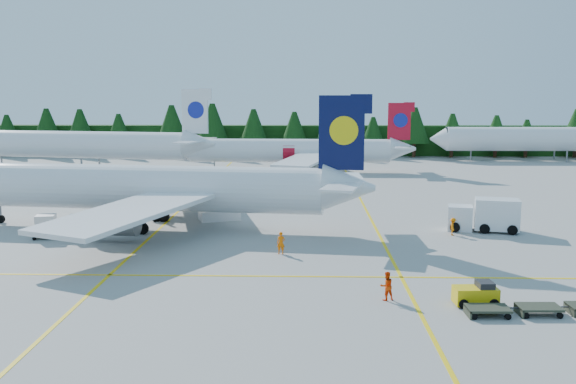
{
  "coord_description": "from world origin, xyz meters",
  "views": [
    {
      "loc": [
        -0.57,
        -48.33,
        12.34
      ],
      "look_at": [
        -2.11,
        9.22,
        3.5
      ],
      "focal_mm": 40.0,
      "sensor_mm": 36.0,
      "label": 1
    }
  ],
  "objects_px": {
    "airstairs": "(219,212)",
    "airliner_red": "(285,151)",
    "airliner_navy": "(125,188)",
    "service_truck": "(484,215)",
    "baggage_tug": "(477,294)"
  },
  "relations": [
    {
      "from": "airliner_red",
      "to": "airstairs",
      "type": "relative_size",
      "value": 6.39
    },
    {
      "from": "airliner_red",
      "to": "airstairs",
      "type": "xyz_separation_m",
      "value": [
        -5.4,
        -39.72,
        -2.53
      ]
    },
    {
      "from": "airstairs",
      "to": "baggage_tug",
      "type": "xyz_separation_m",
      "value": [
        18.7,
        -25.57,
        -0.1
      ]
    },
    {
      "from": "airliner_red",
      "to": "baggage_tug",
      "type": "height_order",
      "value": "airliner_red"
    },
    {
      "from": "airliner_navy",
      "to": "airstairs",
      "type": "distance_m",
      "value": 9.45
    },
    {
      "from": "service_truck",
      "to": "airstairs",
      "type": "bearing_deg",
      "value": -178.43
    },
    {
      "from": "baggage_tug",
      "to": "airliner_red",
      "type": "bearing_deg",
      "value": 98.03
    },
    {
      "from": "airliner_red",
      "to": "service_truck",
      "type": "height_order",
      "value": "airliner_red"
    },
    {
      "from": "airstairs",
      "to": "baggage_tug",
      "type": "bearing_deg",
      "value": -74.81
    },
    {
      "from": "airliner_navy",
      "to": "airliner_red",
      "type": "xyz_separation_m",
      "value": [
        13.53,
        43.56,
        -0.38
      ]
    },
    {
      "from": "airliner_red",
      "to": "airstairs",
      "type": "distance_m",
      "value": 40.17
    },
    {
      "from": "airstairs",
      "to": "airliner_red",
      "type": "bearing_deg",
      "value": 61.28
    },
    {
      "from": "airliner_red",
      "to": "service_truck",
      "type": "xyz_separation_m",
      "value": [
        19.35,
        -44.53,
        -1.81
      ]
    },
    {
      "from": "airliner_red",
      "to": "service_truck",
      "type": "bearing_deg",
      "value": -65.22
    },
    {
      "from": "airliner_navy",
      "to": "airliner_red",
      "type": "bearing_deg",
      "value": 79.71
    }
  ]
}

